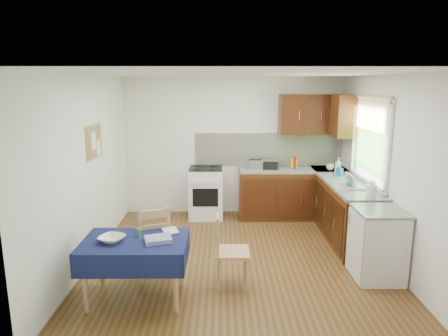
{
  "coord_description": "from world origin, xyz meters",
  "views": [
    {
      "loc": [
        -0.22,
        -5.14,
        2.37
      ],
      "look_at": [
        -0.19,
        0.28,
        1.23
      ],
      "focal_mm": 32.0,
      "sensor_mm": 36.0,
      "label": 1
    }
  ],
  "objects_px": {
    "chair_far": "(153,240)",
    "kettle": "(371,190)",
    "dining_table": "(135,249)",
    "chair_near": "(229,248)",
    "dish_rack": "(350,186)",
    "sandwich_press": "(269,164)",
    "toaster": "(255,165)"
  },
  "relations": [
    {
      "from": "chair_far",
      "to": "kettle",
      "type": "xyz_separation_m",
      "value": [
        2.81,
        0.44,
        0.51
      ]
    },
    {
      "from": "dining_table",
      "to": "kettle",
      "type": "relative_size",
      "value": 4.77
    },
    {
      "from": "chair_near",
      "to": "dish_rack",
      "type": "xyz_separation_m",
      "value": [
        1.79,
        1.19,
        0.45
      ]
    },
    {
      "from": "sandwich_press",
      "to": "kettle",
      "type": "xyz_separation_m",
      "value": [
        1.13,
        -1.9,
        0.02
      ]
    },
    {
      "from": "dining_table",
      "to": "toaster",
      "type": "relative_size",
      "value": 4.59
    },
    {
      "from": "sandwich_press",
      "to": "toaster",
      "type": "bearing_deg",
      "value": -154.25
    },
    {
      "from": "chair_near",
      "to": "toaster",
      "type": "height_order",
      "value": "toaster"
    },
    {
      "from": "chair_far",
      "to": "sandwich_press",
      "type": "distance_m",
      "value": 2.92
    },
    {
      "from": "dining_table",
      "to": "chair_far",
      "type": "height_order",
      "value": "chair_far"
    },
    {
      "from": "toaster",
      "to": "kettle",
      "type": "height_order",
      "value": "kettle"
    },
    {
      "from": "kettle",
      "to": "chair_near",
      "type": "bearing_deg",
      "value": -161.42
    },
    {
      "from": "chair_near",
      "to": "kettle",
      "type": "xyz_separation_m",
      "value": [
        1.89,
        0.63,
        0.53
      ]
    },
    {
      "from": "dish_rack",
      "to": "sandwich_press",
      "type": "bearing_deg",
      "value": 133.78
    },
    {
      "from": "chair_near",
      "to": "sandwich_press",
      "type": "distance_m",
      "value": 2.69
    },
    {
      "from": "toaster",
      "to": "dish_rack",
      "type": "relative_size",
      "value": 0.57
    },
    {
      "from": "chair_near",
      "to": "chair_far",
      "type": "bearing_deg",
      "value": 78.62
    },
    {
      "from": "toaster",
      "to": "chair_far",
      "type": "bearing_deg",
      "value": -133.22
    },
    {
      "from": "dining_table",
      "to": "toaster",
      "type": "bearing_deg",
      "value": 78.28
    },
    {
      "from": "chair_far",
      "to": "toaster",
      "type": "distance_m",
      "value": 2.71
    },
    {
      "from": "chair_near",
      "to": "toaster",
      "type": "xyz_separation_m",
      "value": [
        0.52,
        2.44,
        0.51
      ]
    },
    {
      "from": "dining_table",
      "to": "kettle",
      "type": "bearing_deg",
      "value": 35.34
    },
    {
      "from": "toaster",
      "to": "kettle",
      "type": "distance_m",
      "value": 2.27
    },
    {
      "from": "chair_far",
      "to": "chair_near",
      "type": "relative_size",
      "value": 1.05
    },
    {
      "from": "dining_table",
      "to": "dish_rack",
      "type": "xyz_separation_m",
      "value": [
        2.82,
        1.47,
        0.34
      ]
    },
    {
      "from": "dining_table",
      "to": "chair_far",
      "type": "xyz_separation_m",
      "value": [
        0.11,
        0.47,
        -0.09
      ]
    },
    {
      "from": "chair_near",
      "to": "kettle",
      "type": "height_order",
      "value": "kettle"
    },
    {
      "from": "dining_table",
      "to": "dish_rack",
      "type": "distance_m",
      "value": 3.2
    },
    {
      "from": "sandwich_press",
      "to": "dining_table",
      "type": "bearing_deg",
      "value": -117.76
    },
    {
      "from": "chair_near",
      "to": "toaster",
      "type": "bearing_deg",
      "value": -11.5
    },
    {
      "from": "kettle",
      "to": "dish_rack",
      "type": "bearing_deg",
      "value": 100.09
    },
    {
      "from": "chair_far",
      "to": "dish_rack",
      "type": "xyz_separation_m",
      "value": [
        2.71,
        1.0,
        0.42
      ]
    },
    {
      "from": "dining_table",
      "to": "kettle",
      "type": "xyz_separation_m",
      "value": [
        2.92,
        0.91,
        0.42
      ]
    }
  ]
}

